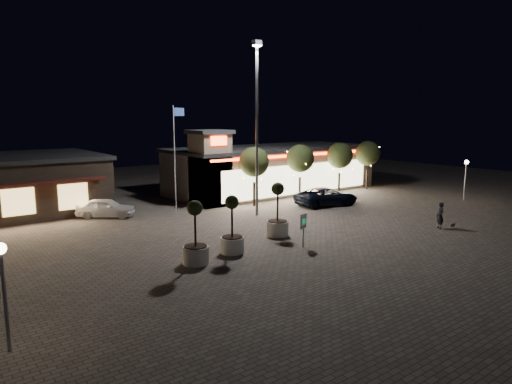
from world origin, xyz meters
TOP-DOWN VIEW (x-y plane):
  - ground at (0.00, 0.00)m, footprint 90.00×90.00m
  - retail_building at (9.51, 15.82)m, footprint 20.40×8.40m
  - floodlight_pole at (2.00, 8.00)m, footprint 0.60×0.40m
  - flagpole at (-1.90, 13.00)m, footprint 0.95×0.10m
  - lamp_post_east at (20.00, 2.00)m, footprint 0.36×0.36m
  - lamp_post_south at (-16.00, -3.00)m, footprint 0.36×0.36m
  - string_tree_a at (4.00, 11.00)m, footprint 2.42×2.42m
  - string_tree_b at (9.00, 11.00)m, footprint 2.42×2.42m
  - string_tree_c at (14.00, 11.00)m, footprint 2.42×2.42m
  - string_tree_d at (18.00, 11.00)m, footprint 2.42×2.42m
  - pickup_truck at (8.77, 7.53)m, footprint 5.63×3.29m
  - white_sedan at (-7.06, 14.00)m, footprint 4.27×3.72m
  - pedestrian at (8.95, -2.38)m, footprint 0.68×0.75m
  - dog at (9.77, -2.83)m, footprint 0.45×0.21m
  - planter_left at (-7.14, 0.97)m, footprint 1.29×1.29m
  - planter_mid at (-4.69, 1.38)m, footprint 1.27×1.27m
  - planter_right at (-0.52, 2.61)m, footprint 1.34×1.34m
  - valet_sign at (-0.98, -0.16)m, footprint 0.61×0.26m

SIDE VIEW (x-z plane):
  - ground at x=0.00m, z-range 0.00..0.00m
  - dog at x=9.77m, z-range 0.12..0.35m
  - white_sedan at x=-7.06m, z-range 0.00..1.39m
  - pickup_truck at x=8.77m, z-range 0.00..1.47m
  - pedestrian at x=8.95m, z-range 0.00..1.73m
  - planter_mid at x=-4.69m, z-range -0.60..2.52m
  - planter_left at x=-7.14m, z-range -0.61..2.57m
  - planter_right at x=-0.52m, z-range -0.63..2.66m
  - valet_sign at x=-0.98m, z-range 0.38..2.27m
  - retail_building at x=9.51m, z-range -0.84..5.26m
  - lamp_post_east at x=20.00m, z-range 0.72..4.20m
  - lamp_post_south at x=-16.00m, z-range 0.72..4.20m
  - string_tree_a at x=4.00m, z-range 1.17..5.95m
  - string_tree_b at x=9.00m, z-range 1.17..5.95m
  - string_tree_c at x=14.00m, z-range 1.17..5.95m
  - string_tree_d at x=18.00m, z-range 1.17..5.95m
  - flagpole at x=-1.90m, z-range 0.74..8.74m
  - floodlight_pole at x=2.00m, z-range 0.83..13.21m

